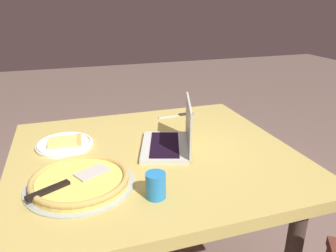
% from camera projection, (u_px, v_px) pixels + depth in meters
% --- Properties ---
extents(dining_table, '(1.20, 1.07, 0.75)m').
position_uv_depth(dining_table, '(154.00, 169.00, 1.43)').
color(dining_table, tan).
rests_on(dining_table, ground_plane).
extents(laptop, '(0.29, 0.36, 0.22)m').
position_uv_depth(laptop, '(173.00, 139.00, 1.42)').
color(laptop, '#B8BAB1').
rests_on(laptop, dining_table).
extents(pizza_plate, '(0.25, 0.25, 0.04)m').
position_uv_depth(pizza_plate, '(65.00, 144.00, 1.45)').
color(pizza_plate, white).
rests_on(pizza_plate, dining_table).
extents(pizza_tray, '(0.39, 0.39, 0.04)m').
position_uv_depth(pizza_tray, '(80.00, 180.00, 1.14)').
color(pizza_tray, '#9FA69C').
rests_on(pizza_tray, dining_table).
extents(table_knife, '(0.21, 0.03, 0.01)m').
position_uv_depth(table_knife, '(180.00, 115.00, 1.84)').
color(table_knife, beige).
rests_on(table_knife, dining_table).
extents(drink_cup, '(0.07, 0.07, 0.09)m').
position_uv_depth(drink_cup, '(156.00, 185.00, 1.06)').
color(drink_cup, '#2476BC').
rests_on(drink_cup, dining_table).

